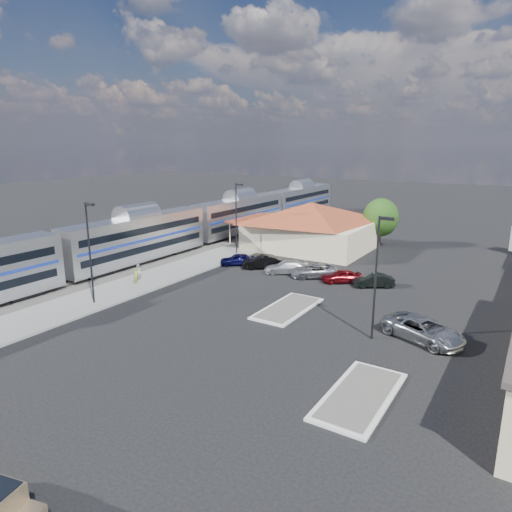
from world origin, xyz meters
The scene contains 21 objects.
ground centered at (0.00, 0.00, 0.00)m, with size 280.00×280.00×0.00m, color black.
railbed centered at (-21.00, 8.00, 0.06)m, with size 16.00×100.00×0.12m, color #4C4944.
platform centered at (-12.00, 6.00, 0.09)m, with size 5.50×92.00×0.18m, color gray.
passenger_train centered at (-18.00, 6.16, 2.87)m, with size 3.00×104.00×5.55m.
freight_cars centered at (-24.00, 8.73, 1.93)m, with size 2.80×46.00×4.00m.
station_depot centered at (-4.56, 24.00, 3.13)m, with size 18.35×12.24×6.20m.
traffic_island_south centered at (4.00, 2.00, 0.10)m, with size 3.30×7.50×0.21m.
traffic_island_north centered at (14.00, -8.00, 0.10)m, with size 3.30×7.50×0.21m.
lamp_plat_s centered at (-10.90, -6.00, 5.34)m, with size 1.08×0.25×9.00m.
lamp_plat_n centered at (-10.90, 16.00, 5.34)m, with size 1.08×0.25×9.00m.
lamp_lot centered at (12.10, 0.00, 5.34)m, with size 1.08×0.25×9.00m.
tree_depot centered at (3.00, 30.00, 4.02)m, with size 4.71×4.71×6.63m.
suv centered at (15.19, 1.62, 0.83)m, with size 2.76×5.99×1.66m, color #93969A.
person_a centered at (-11.89, -0.16, 1.00)m, with size 0.60×0.39×1.65m, color #ADBD3B.
person_b centered at (-12.88, 1.00, 1.00)m, with size 0.79×0.62×1.63m, color silver.
parked_car_a centered at (-7.86, 11.67, 0.68)m, with size 1.61×4.01×1.37m, color #0E0D42.
parked_car_b centered at (-4.66, 11.97, 0.75)m, with size 1.59×4.56×1.50m, color black.
parked_car_c centered at (-1.46, 11.67, 0.68)m, with size 1.92×4.72×1.37m, color silver.
parked_car_d centered at (1.74, 11.97, 0.71)m, with size 2.35×5.09×1.41m, color gray.
parked_car_e centered at (4.94, 11.67, 0.68)m, with size 1.61×4.01×1.37m, color maroon.
parked_car_f centered at (8.14, 11.97, 0.66)m, with size 1.39×3.99×1.31m, color black.
Camera 1 is at (21.28, -30.42, 13.83)m, focal length 32.00 mm.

